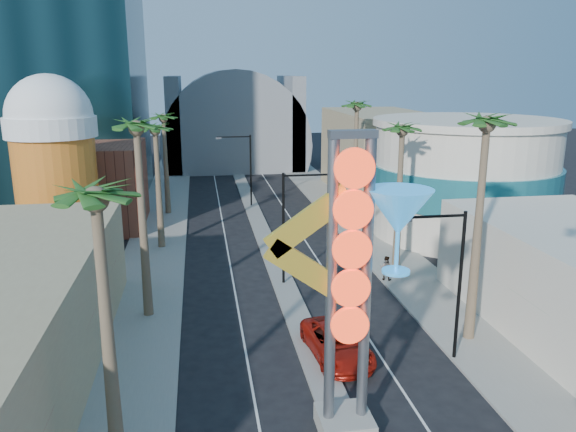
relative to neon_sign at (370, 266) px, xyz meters
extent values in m
cube|color=gray|center=(-10.32, 32.04, -7.23)|extent=(5.00, 100.00, 0.15)
cube|color=gray|center=(8.68, 32.04, -7.23)|extent=(5.00, 100.00, 0.15)
cube|color=gray|center=(-0.82, 35.04, -7.23)|extent=(1.60, 84.00, 0.15)
cube|color=brown|center=(-16.82, 35.04, -3.31)|extent=(10.00, 10.00, 8.00)
cube|color=tan|center=(15.18, 45.04, -2.31)|extent=(10.00, 20.00, 10.00)
cylinder|color=orange|center=(-17.82, 27.04, -2.31)|extent=(6.40, 6.40, 10.00)
cylinder|color=white|center=(-17.82, 27.04, 3.09)|extent=(7.00, 7.00, 1.60)
sphere|color=white|center=(-17.82, 27.04, 3.89)|extent=(6.60, 6.60, 6.60)
cylinder|color=beige|center=(17.18, 27.04, -2.31)|extent=(16.00, 16.00, 10.00)
cylinder|color=teal|center=(17.18, 27.04, -2.31)|extent=(16.60, 16.60, 3.00)
cylinder|color=beige|center=(17.18, 27.04, 2.99)|extent=(16.60, 16.60, 0.60)
cylinder|color=slate|center=(-0.82, 69.04, -3.31)|extent=(22.00, 16.00, 22.00)
cube|color=slate|center=(-9.82, 69.04, -0.31)|extent=(2.00, 16.00, 14.00)
cube|color=slate|center=(8.18, 69.04, -0.31)|extent=(2.00, 16.00, 14.00)
cube|color=gray|center=(-0.82, 0.04, -6.91)|extent=(2.20, 2.20, 0.80)
cylinder|color=slate|center=(-1.52, 0.04, -0.81)|extent=(0.44, 0.44, 12.00)
cylinder|color=slate|center=(-0.12, 0.04, -0.81)|extent=(0.44, 0.44, 12.00)
cube|color=slate|center=(-0.82, 0.04, 5.09)|extent=(1.80, 0.50, 0.30)
cylinder|color=red|center=(-0.82, -0.31, 3.89)|extent=(1.50, 0.25, 1.50)
cylinder|color=red|center=(-0.82, -0.31, 2.34)|extent=(1.50, 0.25, 1.50)
cylinder|color=red|center=(-0.82, -0.31, 0.79)|extent=(1.50, 0.25, 1.50)
cylinder|color=red|center=(-0.82, -0.31, -0.76)|extent=(1.50, 0.25, 1.50)
cylinder|color=red|center=(-0.82, -0.31, -2.31)|extent=(1.50, 0.25, 1.50)
cube|color=yellow|center=(-2.42, 0.04, 1.89)|extent=(3.47, 0.25, 2.80)
cube|color=yellow|center=(-2.42, 0.04, -0.11)|extent=(3.47, 0.25, 2.80)
cone|color=#2995E9|center=(1.08, 0.04, 2.09)|extent=(2.60, 2.60, 1.80)
cylinder|color=#2995E9|center=(1.08, 0.04, 0.49)|extent=(0.16, 0.16, 1.60)
cylinder|color=#2995E9|center=(1.08, 0.04, -0.31)|extent=(1.10, 1.10, 0.12)
cylinder|color=black|center=(-0.82, 17.04, -3.31)|extent=(0.18, 0.18, 8.00)
cube|color=black|center=(0.98, 17.04, 0.49)|extent=(3.60, 0.12, 0.12)
cube|color=slate|center=(2.58, 17.04, 0.39)|extent=(0.60, 0.25, 0.18)
cylinder|color=black|center=(-0.82, 41.04, -3.31)|extent=(0.18, 0.18, 8.00)
cube|color=black|center=(-2.62, 41.04, 0.49)|extent=(3.60, 0.12, 0.12)
cube|color=slate|center=(-4.22, 41.04, 0.39)|extent=(0.60, 0.25, 0.18)
cylinder|color=black|center=(6.38, 5.04, -3.31)|extent=(0.18, 0.18, 8.00)
cube|color=black|center=(4.76, 5.04, 0.49)|extent=(3.24, 0.12, 0.12)
cube|color=slate|center=(3.32, 5.04, 0.39)|extent=(0.60, 0.25, 0.18)
cylinder|color=brown|center=(-9.82, -0.96, -2.06)|extent=(0.40, 0.40, 10.50)
sphere|color=#1D4B19|center=(-9.82, -0.96, 3.19)|extent=(2.40, 2.40, 2.40)
cylinder|color=brown|center=(-9.82, 13.04, -1.56)|extent=(0.40, 0.40, 11.50)
sphere|color=#1D4B19|center=(-9.82, 13.04, 4.19)|extent=(2.40, 2.40, 2.40)
cylinder|color=brown|center=(-9.82, 27.04, -2.31)|extent=(0.40, 0.40, 10.00)
sphere|color=#1D4B19|center=(-9.82, 27.04, 2.69)|extent=(2.40, 2.40, 2.40)
cylinder|color=brown|center=(-9.82, 39.04, -2.31)|extent=(0.40, 0.40, 10.00)
sphere|color=#1D4B19|center=(-9.82, 39.04, 2.69)|extent=(2.40, 2.40, 2.40)
cylinder|color=brown|center=(8.18, 7.04, -1.31)|extent=(0.40, 0.40, 12.00)
sphere|color=#1D4B19|center=(8.18, 7.04, 4.69)|extent=(2.40, 2.40, 2.40)
cylinder|color=brown|center=(8.18, 19.04, -2.06)|extent=(0.40, 0.40, 10.50)
sphere|color=#1D4B19|center=(8.18, 19.04, 3.19)|extent=(2.40, 2.40, 2.40)
cylinder|color=brown|center=(8.18, 31.04, -1.56)|extent=(0.40, 0.40, 11.50)
sphere|color=#1D4B19|center=(8.18, 31.04, 4.19)|extent=(2.40, 2.40, 2.40)
imported|color=#A9170D|center=(0.38, 6.24, -6.50)|extent=(3.21, 6.04, 1.62)
imported|color=gray|center=(6.48, 16.42, -6.27)|extent=(1.08, 1.01, 1.77)
camera|label=1|loc=(-6.38, -19.82, 7.28)|focal=35.00mm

